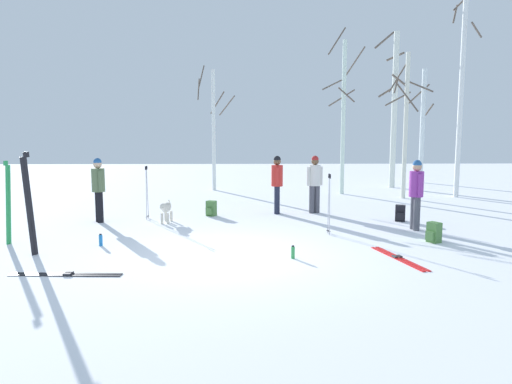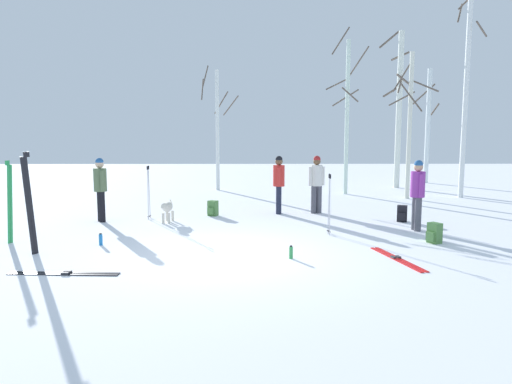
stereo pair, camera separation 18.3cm
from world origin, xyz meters
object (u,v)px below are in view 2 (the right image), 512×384
birch_tree_1 (217,126)px  ski_poles_1 (149,191)px  ski_pair_planted_0 (10,202)px  birch_tree_2 (347,113)px  person_2 (100,185)px  birch_tree_4 (399,107)px  ski_poles_0 (329,202)px  water_bottle_0 (291,252)px  water_bottle_1 (101,240)px  birch_tree_3 (409,123)px  backpack_1 (402,214)px  person_0 (417,190)px  person_3 (317,180)px  ski_pair_lying_0 (64,273)px  ski_pair_lying_1 (397,259)px  person_1 (279,181)px  birch_tree_5 (466,90)px  dog (167,208)px  backpack_0 (213,208)px  backpack_2 (434,233)px  birch_tree_6 (428,124)px  ski_pair_planted_1 (29,204)px

birch_tree_1 → ski_poles_1: bearing=-101.4°
ski_pair_planted_0 → birch_tree_2: size_ratio=0.27×
person_2 → birch_tree_4: (10.54, 8.24, 2.58)m
ski_poles_0 → water_bottle_0: bearing=-116.4°
ski_poles_1 → ski_pair_planted_0: bearing=-128.8°
water_bottle_1 → birch_tree_3: bearing=39.4°
backpack_1 → birch_tree_4: (2.45, 8.34, 3.35)m
person_0 → person_3: bearing=128.8°
person_0 → ski_pair_lying_0: 8.03m
water_bottle_1 → birch_tree_1: bearing=80.3°
ski_pair_lying_1 → birch_tree_3: bearing=70.4°
person_1 → ski_pair_lying_1: size_ratio=0.97×
person_1 → birch_tree_5: birch_tree_5 is taller
ski_pair_planted_0 → ski_poles_0: ski_pair_planted_0 is taller
dog → person_1: bearing=24.8°
person_2 → ski_poles_0: 6.09m
person_2 → backpack_1: bearing=-0.7°
dog → ski_poles_1: ski_poles_1 is taller
ski_poles_1 → birch_tree_5: 12.03m
water_bottle_0 → birch_tree_3: birch_tree_3 is taller
ski_pair_lying_0 → backpack_0: bearing=70.5°
backpack_2 → birch_tree_2: 9.07m
person_3 → birch_tree_6: size_ratio=0.31×
backpack_1 → backpack_2: same height
person_3 → backpack_2: size_ratio=3.90×
backpack_0 → ski_poles_1: bearing=-164.8°
birch_tree_3 → birch_tree_4: size_ratio=0.75×
birch_tree_5 → ski_pair_lying_1: bearing=-120.6°
birch_tree_6 → ski_poles_1: bearing=-139.1°
person_0 → person_3: same height
ski_pair_planted_1 → backpack_1: size_ratio=4.52×
backpack_2 → birch_tree_1: size_ratio=0.08×
birch_tree_6 → birch_tree_2: bearing=-137.9°
ski_pair_lying_0 → birch_tree_6: 19.41m
person_2 → backpack_2: 8.42m
person_3 → ski_pair_lying_0: 8.00m
birch_tree_4 → birch_tree_5: birch_tree_5 is taller
ski_poles_0 → birch_tree_4: size_ratio=0.20×
person_2 → person_1: bearing=14.4°
ski_pair_planted_0 → water_bottle_0: ski_pair_planted_0 is taller
ski_pair_lying_1 → ski_poles_1: size_ratio=1.20×
birch_tree_2 → birch_tree_4: (2.75, 2.29, 0.36)m
birch_tree_3 → backpack_1: bearing=-109.8°
ski_pair_lying_1 → person_3: bearing=98.4°
person_3 → ski_pair_lying_1: size_ratio=0.97×
person_1 → dog: (-3.05, -1.41, -0.59)m
person_3 → dog: (-4.18, -1.49, -0.59)m
backpack_1 → birch_tree_4: 9.31m
backpack_0 → birch_tree_2: size_ratio=0.07×
ski_poles_0 → birch_tree_6: (6.83, 12.06, 2.13)m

